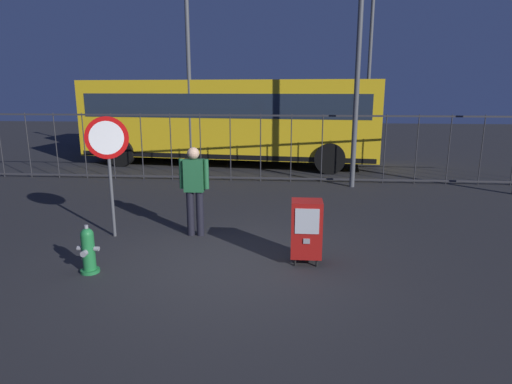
# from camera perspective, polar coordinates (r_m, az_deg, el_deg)

# --- Properties ---
(ground_plane) EXTENTS (60.00, 60.00, 0.00)m
(ground_plane) POSITION_cam_1_polar(r_m,az_deg,el_deg) (6.99, -3.31, -9.42)
(ground_plane) COLOR #262628
(fire_hydrant) EXTENTS (0.33, 0.32, 0.75)m
(fire_hydrant) POSITION_cam_1_polar(r_m,az_deg,el_deg) (7.03, -21.03, -7.12)
(fire_hydrant) COLOR #1E7238
(fire_hydrant) RESTS_ON ground_plane
(newspaper_box_primary) EXTENTS (0.48, 0.42, 1.02)m
(newspaper_box_primary) POSITION_cam_1_polar(r_m,az_deg,el_deg) (6.90, 6.60, -4.76)
(newspaper_box_primary) COLOR black
(newspaper_box_primary) RESTS_ON ground_plane
(stop_sign) EXTENTS (0.71, 0.31, 2.23)m
(stop_sign) POSITION_cam_1_polar(r_m,az_deg,el_deg) (8.32, -18.73, 5.01)
(stop_sign) COLOR #4C4F54
(stop_sign) RESTS_ON ground_plane
(pedestrian) EXTENTS (0.55, 0.22, 1.67)m
(pedestrian) POSITION_cam_1_polar(r_m,az_deg,el_deg) (8.15, -8.05, 0.75)
(pedestrian) COLOR black
(pedestrian) RESTS_ON ground_plane
(fence_barrier) EXTENTS (18.03, 0.04, 2.00)m
(fence_barrier) POSITION_cam_1_polar(r_m,az_deg,el_deg) (12.97, 0.60, 5.83)
(fence_barrier) COLOR #2D2D33
(fence_barrier) RESTS_ON ground_plane
(bus_near) EXTENTS (10.71, 3.69, 3.00)m
(bus_near) POSITION_cam_1_polar(r_m,az_deg,el_deg) (16.02, -3.51, 9.71)
(bus_near) COLOR gold
(bus_near) RESTS_ON ground_plane
(bus_far) EXTENTS (10.63, 3.26, 3.00)m
(bus_far) POSITION_cam_1_polar(r_m,az_deg,el_deg) (20.73, -6.74, 10.44)
(bus_far) COLOR #4C5156
(bus_far) RESTS_ON ground_plane
(street_light_near_left) EXTENTS (0.32, 0.32, 8.33)m
(street_light_near_left) POSITION_cam_1_polar(r_m,az_deg,el_deg) (18.33, 14.79, 19.26)
(street_light_near_left) COLOR #4C4F54
(street_light_near_left) RESTS_ON ground_plane
(street_light_near_right) EXTENTS (0.32, 0.32, 6.29)m
(street_light_near_right) POSITION_cam_1_polar(r_m,az_deg,el_deg) (12.43, 13.24, 17.52)
(street_light_near_right) COLOR #4C4F54
(street_light_near_right) RESTS_ON ground_plane
(street_light_far_left) EXTENTS (0.32, 0.32, 8.29)m
(street_light_far_left) POSITION_cam_1_polar(r_m,az_deg,el_deg) (15.30, -8.96, 20.73)
(street_light_far_left) COLOR #4C4F54
(street_light_far_left) RESTS_ON ground_plane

